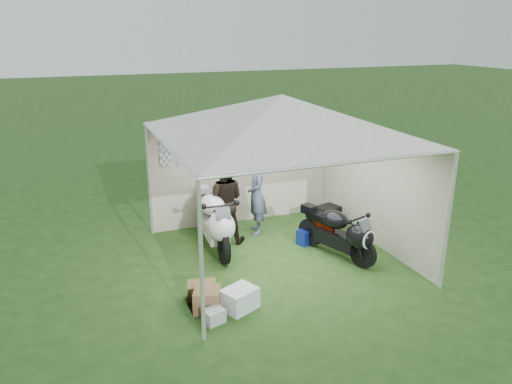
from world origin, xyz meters
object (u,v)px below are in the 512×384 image
canopy_tent (281,119)px  crate_0 (240,299)px  crate_2 (214,316)px  equipment_box (327,217)px  motorcycle_white (215,220)px  person_dark_jacket (223,201)px  person_blue_jacket (257,195)px  motorcycle_black (340,232)px  paddock_stand (307,236)px  crate_3 (202,292)px  crate_1 (207,300)px

canopy_tent → crate_0: (-1.28, -1.46, -2.41)m
crate_0 → crate_2: bearing=-155.6°
equipment_box → motorcycle_white: bearing=-176.6°
canopy_tent → person_dark_jacket: (-0.73, 1.04, -1.72)m
person_dark_jacket → equipment_box: 2.34m
person_blue_jacket → crate_0: 3.06m
motorcycle_black → paddock_stand: size_ratio=4.41×
canopy_tent → motorcycle_black: size_ratio=3.22×
motorcycle_black → crate_0: motorcycle_black is taller
paddock_stand → person_blue_jacket: (-0.73, 0.88, 0.68)m
person_blue_jacket → crate_2: 3.48m
person_blue_jacket → crate_3: 2.94m
paddock_stand → crate_0: size_ratio=0.79×
equipment_box → person_blue_jacket: bearing=168.0°
crate_3 → person_blue_jacket: bearing=51.3°
paddock_stand → crate_3: bearing=-151.8°
motorcycle_white → crate_2: (-0.74, -2.43, -0.49)m
equipment_box → crate_3: 3.79m
canopy_tent → motorcycle_white: bearing=142.9°
paddock_stand → person_dark_jacket: (-1.50, 0.70, 0.70)m
canopy_tent → motorcycle_black: canopy_tent is taller
crate_2 → crate_3: bearing=90.0°
motorcycle_white → equipment_box: bearing=6.2°
crate_1 → crate_2: 0.36m
canopy_tent → motorcycle_black: 2.36m
motorcycle_white → motorcycle_black: 2.37m
person_dark_jacket → person_blue_jacket: (0.77, 0.18, -0.03)m
canopy_tent → crate_2: canopy_tent is taller
person_blue_jacket → crate_0: size_ratio=3.30×
person_blue_jacket → crate_2: bearing=-18.7°
person_blue_jacket → crate_3: bearing=-25.7°
person_dark_jacket → crate_1: size_ratio=4.42×
equipment_box → person_dark_jacket: bearing=176.7°
motorcycle_white → person_dark_jacket: size_ratio=1.27×
motorcycle_white → crate_1: bearing=-106.9°
motorcycle_black → crate_0: bearing=-175.1°
person_blue_jacket → canopy_tent: bearing=11.3°
paddock_stand → crate_3: paddock_stand is taller
paddock_stand → person_blue_jacket: size_ratio=0.24×
paddock_stand → crate_1: size_ratio=1.03×
equipment_box → crate_1: equipment_box is taller
crate_3 → canopy_tent: bearing=29.8°
person_dark_jacket → crate_1: 2.66m
motorcycle_black → crate_2: 3.07m
canopy_tent → person_dark_jacket: 2.14m
person_dark_jacket → crate_1: (-1.02, -2.36, -0.68)m
crate_0 → crate_3: crate_0 is taller
motorcycle_black → person_dark_jacket: (-1.77, 1.48, 0.35)m
canopy_tent → motorcycle_white: canopy_tent is taller
canopy_tent → equipment_box: 2.93m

